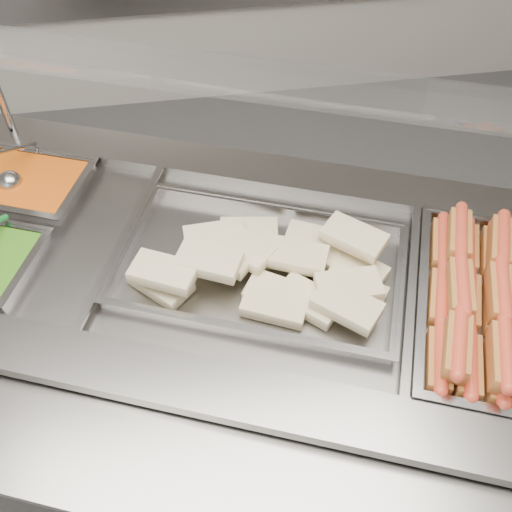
{
  "coord_description": "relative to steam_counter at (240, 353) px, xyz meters",
  "views": [
    {
      "loc": [
        -0.1,
        -0.68,
        2.11
      ],
      "look_at": [
        0.05,
        0.28,
        0.98
      ],
      "focal_mm": 40.0,
      "sensor_mm": 36.0,
      "label": 1
    }
  ],
  "objects": [
    {
      "name": "ground",
      "position": [
        -0.0,
        -0.3,
        -0.48
      ],
      "size": [
        6.0,
        6.0,
        0.0
      ],
      "primitive_type": "plane",
      "color": "#555557",
      "rests_on": "ground"
    },
    {
      "name": "steam_counter",
      "position": [
        0.0,
        0.0,
        0.0
      ],
      "size": [
        2.19,
        1.57,
        0.96
      ],
      "color": "slate",
      "rests_on": "ground"
    },
    {
      "name": "tray_rail",
      "position": [
        -0.2,
        -0.51,
        0.43
      ],
      "size": [
        1.88,
        1.05,
        0.06
      ],
      "color": "gray",
      "rests_on": "steam_counter"
    },
    {
      "name": "sneeze_guard",
      "position": [
        0.09,
        0.22,
        0.87
      ],
      "size": [
        1.75,
        0.94,
        0.47
      ],
      "color": "#B8B8BD",
      "rests_on": "steam_counter"
    },
    {
      "name": "pan_hotdogs",
      "position": [
        0.62,
        -0.25,
        0.44
      ],
      "size": [
        0.56,
        0.68,
        0.11
      ],
      "color": "gray",
      "rests_on": "steam_counter"
    },
    {
      "name": "pan_wraps",
      "position": [
        0.06,
        -0.02,
        0.45
      ],
      "size": [
        0.83,
        0.67,
        0.07
      ],
      "color": "gray",
      "rests_on": "steam_counter"
    },
    {
      "name": "pan_beans",
      "position": [
        -0.58,
        0.4,
        0.44
      ],
      "size": [
        0.39,
        0.36,
        0.11
      ],
      "color": "gray",
      "rests_on": "steam_counter"
    },
    {
      "name": "hotdogs_in_buns",
      "position": [
        0.62,
        -0.25,
        0.49
      ],
      "size": [
        0.5,
        0.62,
        0.13
      ],
      "color": "brown",
      "rests_on": "pan_hotdogs"
    },
    {
      "name": "tortilla_wraps",
      "position": [
        0.1,
        -0.06,
        0.5
      ],
      "size": [
        0.69,
        0.46,
        0.1
      ],
      "color": "tan",
      "rests_on": "pan_wraps"
    },
    {
      "name": "ladle",
      "position": [
        -0.63,
        0.4,
        0.49
      ],
      "size": [
        0.11,
        0.2,
        0.15
      ],
      "color": "#A2A3A7",
      "rests_on": "pan_beans"
    }
  ]
}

